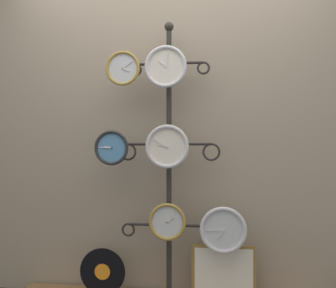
# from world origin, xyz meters

# --- Properties ---
(shop_wall) EXTENTS (4.40, 0.04, 2.80)m
(shop_wall) POSITION_xyz_m (0.00, 0.57, 1.40)
(shop_wall) COLOR gray
(shop_wall) RESTS_ON ground_plane
(display_stand) EXTENTS (0.73, 0.39, 2.03)m
(display_stand) POSITION_xyz_m (0.00, 0.41, 0.67)
(display_stand) COLOR #282623
(display_stand) RESTS_ON ground_plane
(clock_top_left) EXTENTS (0.25, 0.04, 0.25)m
(clock_top_left) POSITION_xyz_m (-0.31, 0.30, 1.68)
(clock_top_left) COLOR silver
(clock_top_center) EXTENTS (0.30, 0.04, 0.30)m
(clock_top_center) POSITION_xyz_m (-0.01, 0.32, 1.69)
(clock_top_center) COLOR silver
(clock_middle_left) EXTENTS (0.25, 0.04, 0.25)m
(clock_middle_left) POSITION_xyz_m (-0.40, 0.33, 1.12)
(clock_middle_left) COLOR #4C84B2
(clock_middle_center) EXTENTS (0.31, 0.04, 0.31)m
(clock_middle_center) POSITION_xyz_m (-0.00, 0.32, 1.13)
(clock_middle_center) COLOR silver
(clock_bottom_center) EXTENTS (0.26, 0.04, 0.26)m
(clock_bottom_center) POSITION_xyz_m (0.00, 0.33, 0.60)
(clock_bottom_center) COLOR silver
(clock_bottom_right) EXTENTS (0.32, 0.04, 0.32)m
(clock_bottom_right) POSITION_xyz_m (0.39, 0.33, 0.56)
(clock_bottom_right) COLOR silver
(vinyl_record) EXTENTS (0.34, 0.01, 0.34)m
(vinyl_record) POSITION_xyz_m (-0.47, 0.35, 0.23)
(vinyl_record) COLOR black
(vinyl_record) RESTS_ON low_shelf
(picture_frame) EXTENTS (0.45, 0.02, 0.37)m
(picture_frame) POSITION_xyz_m (0.39, 0.41, 0.25)
(picture_frame) COLOR olive
(picture_frame) RESTS_ON low_shelf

